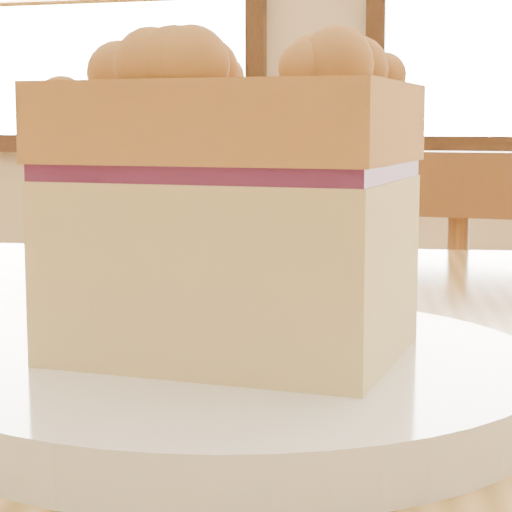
{
  "coord_description": "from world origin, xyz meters",
  "views": [
    {
      "loc": [
        0.14,
        -0.22,
        0.85
      ],
      "look_at": [
        0.03,
        0.15,
        0.8
      ],
      "focal_mm": 70.0,
      "sensor_mm": 36.0,
      "label": 1
    }
  ],
  "objects": [
    {
      "name": "plate",
      "position": [
        0.03,
        0.12,
        0.76
      ],
      "size": [
        0.23,
        0.23,
        0.02
      ],
      "color": "white",
      "rests_on": "cafe_table_main"
    },
    {
      "name": "cake_slice",
      "position": [
        0.03,
        0.12,
        0.82
      ],
      "size": [
        0.14,
        0.1,
        0.12
      ],
      "rotation": [
        0.0,
        0.0,
        -0.06
      ],
      "color": "#DEC37D",
      "rests_on": "plate"
    }
  ]
}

